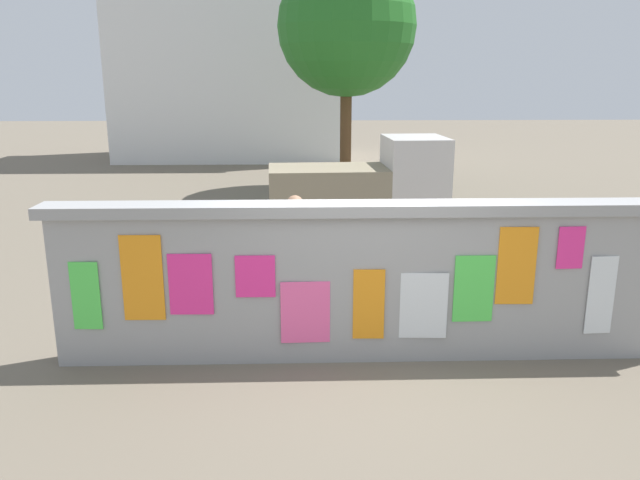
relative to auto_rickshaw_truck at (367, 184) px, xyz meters
name	(u,v)px	position (x,y,z in m)	size (l,w,h in m)	color
ground	(332,209)	(-0.63, 1.74, -0.90)	(60.00, 60.00, 0.00)	#6B6051
poster_wall	(369,280)	(-0.63, -6.26, 0.00)	(6.95, 0.42, 1.76)	#9A9A9A
auto_rickshaw_truck	(367,184)	(0.00, 0.00, 0.00)	(3.67, 1.67, 1.85)	black
motorcycle	(318,246)	(-1.09, -3.21, -0.44)	(1.87, 0.69, 0.87)	black
bicycle_near	(507,252)	(1.88, -3.33, -0.54)	(1.71, 0.44, 0.95)	black
person_walking	(295,245)	(-1.44, -5.06, 0.09)	(0.36, 0.36, 1.62)	#338CBF
tree_roadside	(347,27)	(-0.14, 4.22, 3.37)	(3.59, 3.59, 6.08)	brown
building_background	(233,37)	(-3.83, 11.61, 3.54)	(8.75, 4.68, 8.83)	silver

